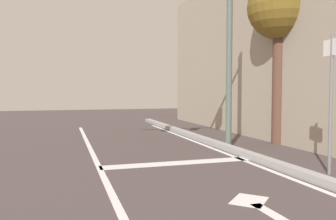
# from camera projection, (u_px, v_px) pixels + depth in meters

# --- Properties ---
(lane_line_center) EXTENTS (0.12, 20.00, 0.01)m
(lane_line_center) POSITION_uv_depth(u_px,v_px,m) (114.00, 198.00, 4.94)
(lane_line_center) COLOR silver
(lane_line_center) RESTS_ON ground
(lane_line_curbside) EXTENTS (0.12, 20.00, 0.01)m
(lane_line_curbside) POSITION_uv_depth(u_px,v_px,m) (299.00, 182.00, 5.86)
(lane_line_curbside) COLOR silver
(lane_line_curbside) RESTS_ON ground
(stop_bar) EXTENTS (3.31, 0.40, 0.01)m
(stop_bar) POSITION_uv_depth(u_px,v_px,m) (177.00, 163.00, 7.37)
(stop_bar) COLOR silver
(stop_bar) RESTS_ON ground
(lane_arrow_head) EXTENTS (0.71, 0.71, 0.01)m
(lane_arrow_head) POSITION_uv_depth(u_px,v_px,m) (249.00, 200.00, 4.85)
(lane_arrow_head) COLOR silver
(lane_arrow_head) RESTS_ON ground
(curb_strip) EXTENTS (0.24, 24.00, 0.14)m
(curb_strip) POSITION_uv_depth(u_px,v_px,m) (311.00, 177.00, 5.93)
(curb_strip) COLOR #9D9C9A
(curb_strip) RESTS_ON ground
(traffic_signal_mast) EXTENTS (4.71, 0.34, 5.27)m
(traffic_signal_mast) POSITION_uv_depth(u_px,v_px,m) (181.00, 1.00, 8.77)
(traffic_signal_mast) COLOR #526259
(traffic_signal_mast) RESTS_ON ground
(street_sign_post) EXTENTS (0.07, 0.44, 2.59)m
(street_sign_post) POSITION_uv_depth(u_px,v_px,m) (331.00, 84.00, 6.29)
(street_sign_post) COLOR slate
(street_sign_post) RESTS_ON ground
(roadside_tree) EXTENTS (1.84, 1.84, 4.87)m
(roadside_tree) POSITION_uv_depth(u_px,v_px,m) (280.00, 12.00, 9.85)
(roadside_tree) COLOR brown
(roadside_tree) RESTS_ON ground
(building_block) EXTENTS (9.71, 12.23, 6.08)m
(building_block) POSITION_uv_depth(u_px,v_px,m) (335.00, 55.00, 14.23)
(building_block) COLOR #A29682
(building_block) RESTS_ON ground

